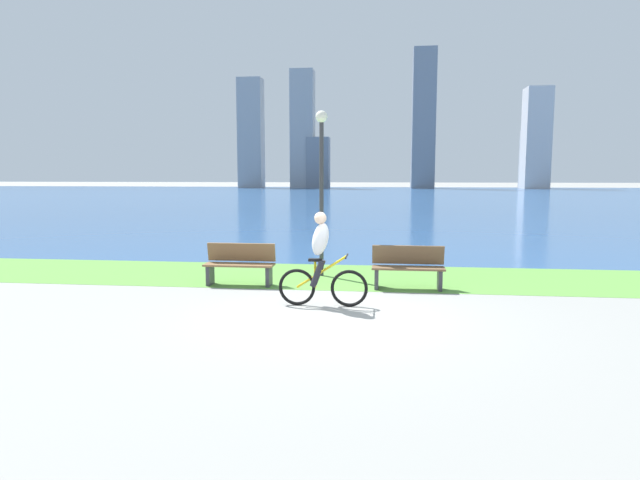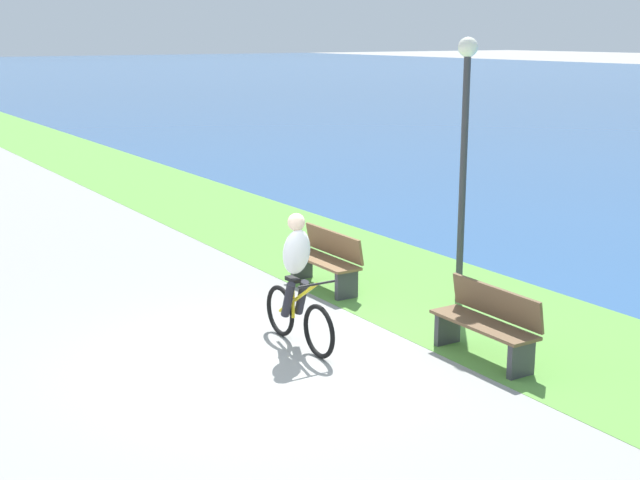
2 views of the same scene
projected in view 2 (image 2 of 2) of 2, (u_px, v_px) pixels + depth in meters
The scene contains 6 objects.
ground_plane at pixel (263, 362), 10.47m from camera, with size 300.00×300.00×0.00m, color gray.
grass_strip_bayside at pixel (484, 312), 12.33m from camera, with size 120.00×3.24×0.01m, color #59933D.
cyclist_lead at pixel (297, 282), 10.85m from camera, with size 1.63×0.52×1.72m.
bench_near_path at pixel (487, 324), 10.48m from camera, with size 1.50×0.47×0.90m.
bench_far_along_path at pixel (326, 260), 13.43m from camera, with size 1.50×0.47×0.90m.
lamppost_tall at pixel (465, 132), 12.28m from camera, with size 0.28×0.28×3.83m.
Camera 2 is at (8.69, -4.66, 3.87)m, focal length 48.54 mm.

